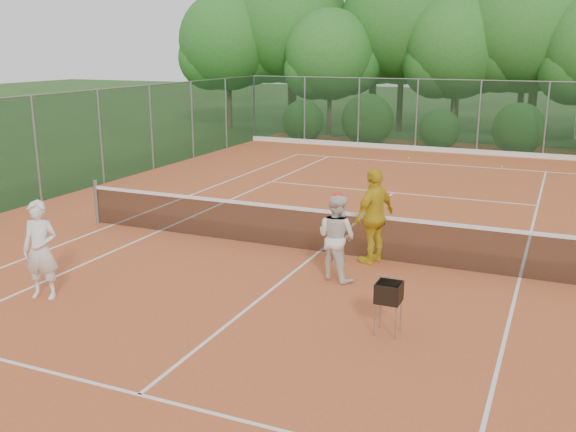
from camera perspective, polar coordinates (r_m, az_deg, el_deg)
The scene contains 13 objects.
ground at distance 13.87m, azimuth 2.73°, elevation -3.32°, with size 120.00×120.00×0.00m, color #234418.
clay_court at distance 13.87m, azimuth 2.73°, elevation -3.28°, with size 18.00×36.00×0.02m, color #BF592C.
tennis_net at distance 13.72m, azimuth 2.76°, elevation -1.21°, with size 11.97×0.10×1.10m.
player_white at distance 11.95m, azimuth -21.13°, elevation -2.83°, with size 0.64×0.42×1.75m, color white.
player_center_grp at distance 12.08m, azimuth 4.33°, elevation -1.85°, with size 0.96×0.85×1.69m.
player_yellow at distance 13.08m, azimuth 7.68°, elevation 0.01°, with size 1.15×0.48×1.96m, color gold.
ball_hopper at distance 9.93m, azimuth 8.95°, elevation -6.81°, with size 0.36×0.36×0.83m.
stray_ball_a at distance 25.93m, azimuth 10.68°, elevation 5.07°, with size 0.07×0.07×0.07m, color #C7EA36.
stray_ball_b at distance 24.61m, azimuth 6.36°, elevation 4.72°, with size 0.07×0.07×0.07m, color gold.
stray_ball_c at distance 24.87m, azimuth 18.50°, elevation 4.16°, with size 0.07×0.07×0.07m, color gold.
court_markings at distance 13.87m, azimuth 2.74°, elevation -3.23°, with size 11.03×23.83×0.01m.
fence_back at distance 27.87m, azimuth 13.97°, elevation 8.60°, with size 18.07×0.07×3.00m.
tropical_treeline at distance 32.73m, azimuth 18.58°, elevation 15.44°, with size 32.10×8.49×15.03m.
Camera 1 is at (4.66, -12.34, 4.30)m, focal length 40.00 mm.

